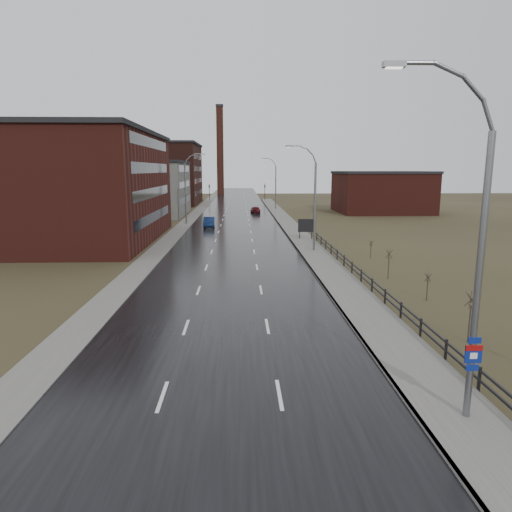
{
  "coord_description": "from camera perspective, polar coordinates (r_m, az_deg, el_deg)",
  "views": [
    {
      "loc": [
        0.79,
        -12.63,
        8.8
      ],
      "look_at": [
        1.86,
        17.92,
        3.0
      ],
      "focal_mm": 32.0,
      "sensor_mm": 36.0,
      "label": 1
    }
  ],
  "objects": [
    {
      "name": "car_far",
      "position": [
        93.5,
        -0.07,
        5.78
      ],
      "size": [
        2.12,
        4.36,
        1.43
      ],
      "primitive_type": "imported",
      "rotation": [
        0.0,
        0.0,
        3.25
      ],
      "color": "#450B11",
      "rests_on": "ground"
    },
    {
      "name": "warehouse_near",
      "position": [
        61.64,
        -22.94,
        8.01
      ],
      "size": [
        22.44,
        28.56,
        13.5
      ],
      "color": "#471914",
      "rests_on": "ground"
    },
    {
      "name": "sidewalk_left",
      "position": [
        73.7,
        -9.03,
        3.8
      ],
      "size": [
        2.4,
        260.0,
        0.12
      ],
      "primitive_type": "cube",
      "color": "#595651",
      "rests_on": "ground"
    },
    {
      "name": "shrub_f",
      "position": [
        47.36,
        14.17,
        0.86
      ],
      "size": [
        0.43,
        0.45,
        1.78
      ],
      "color": "#382D23",
      "rests_on": "ground"
    },
    {
      "name": "guardrail",
      "position": [
        33.36,
        14.64,
        -3.64
      ],
      "size": [
        0.1,
        53.05,
        1.1
      ],
      "color": "black",
      "rests_on": "ground"
    },
    {
      "name": "streetlight_right_far",
      "position": [
        102.96,
        2.31,
        9.08
      ],
      "size": [
        3.36,
        0.28,
        11.35
      ],
      "color": "slate",
      "rests_on": "ground"
    },
    {
      "name": "streetlight_right_mid",
      "position": [
        49.32,
        7.04,
        7.22
      ],
      "size": [
        3.36,
        0.28,
        11.35
      ],
      "color": "slate",
      "rests_on": "ground"
    },
    {
      "name": "streetlight_left",
      "position": [
        75.17,
        -8.59,
        8.36
      ],
      "size": [
        3.36,
        0.28,
        11.35
      ],
      "color": "slate",
      "rests_on": "ground"
    },
    {
      "name": "sidewalk_right",
      "position": [
        49.04,
        7.18,
        0.43
      ],
      "size": [
        3.2,
        180.0,
        0.18
      ],
      "primitive_type": "cube",
      "color": "#595651",
      "rests_on": "ground"
    },
    {
      "name": "curb_right",
      "position": [
        48.82,
        5.42,
        0.42
      ],
      "size": [
        0.16,
        180.0,
        0.18
      ],
      "primitive_type": "cube",
      "color": "slate",
      "rests_on": "ground"
    },
    {
      "name": "road",
      "position": [
        73.16,
        -2.62,
        3.84
      ],
      "size": [
        14.0,
        300.0,
        0.06
      ],
      "primitive_type": "cube",
      "color": "black",
      "rests_on": "ground"
    },
    {
      "name": "warehouse_mid",
      "position": [
        92.62,
        -13.86,
        8.24
      ],
      "size": [
        16.32,
        20.4,
        10.5
      ],
      "color": "slate",
      "rests_on": "ground"
    },
    {
      "name": "ground",
      "position": [
        15.41,
        -5.03,
        -24.12
      ],
      "size": [
        320.0,
        320.0,
        0.0
      ],
      "primitive_type": "plane",
      "color": "#2D2819",
      "rests_on": "ground"
    },
    {
      "name": "streetlight_main",
      "position": [
        16.74,
        25.33,
        0.29
      ],
      "size": [
        3.91,
        0.29,
        12.11
      ],
      "color": "slate",
      "rests_on": "ground"
    },
    {
      "name": "billboard",
      "position": [
        57.93,
        6.26,
        3.73
      ],
      "size": [
        2.01,
        0.17,
        2.7
      ],
      "color": "black",
      "rests_on": "ground"
    },
    {
      "name": "smokestack",
      "position": [
        162.91,
        -4.52,
        13.06
      ],
      "size": [
        2.7,
        2.7,
        30.7
      ],
      "color": "#331611",
      "rests_on": "ground"
    },
    {
      "name": "shrub_c",
      "position": [
        26.05,
        25.19,
        -6.79
      ],
      "size": [
        0.63,
        0.66,
        2.65
      ],
      "color": "#382D23",
      "rests_on": "ground"
    },
    {
      "name": "shrub_d",
      "position": [
        33.15,
        20.65,
        -3.56
      ],
      "size": [
        0.45,
        0.48,
        1.89
      ],
      "color": "#382D23",
      "rests_on": "ground"
    },
    {
      "name": "building_right",
      "position": [
        99.23,
        15.43,
        7.74
      ],
      "size": [
        18.36,
        16.32,
        8.5
      ],
      "color": "#471914",
      "rests_on": "ground"
    },
    {
      "name": "car_near",
      "position": [
        70.89,
        -5.87,
        4.19
      ],
      "size": [
        1.79,
        4.8,
        1.57
      ],
      "primitive_type": "imported",
      "rotation": [
        0.0,
        0.0,
        0.03
      ],
      "color": "#0D1E45",
      "rests_on": "ground"
    },
    {
      "name": "warehouse_far",
      "position": [
        122.95,
        -13.37,
        9.97
      ],
      "size": [
        26.52,
        24.48,
        15.5
      ],
      "color": "#331611",
      "rests_on": "ground"
    },
    {
      "name": "traffic_light_right",
      "position": [
        132.89,
        1.11,
        8.93
      ],
      "size": [
        0.58,
        2.73,
        5.3
      ],
      "color": "black",
      "rests_on": "ground"
    },
    {
      "name": "traffic_light_left",
      "position": [
        132.98,
        -5.87,
        8.87
      ],
      "size": [
        0.58,
        2.73,
        5.3
      ],
      "color": "black",
      "rests_on": "ground"
    },
    {
      "name": "shrub_e",
      "position": [
        38.59,
        16.25,
        -0.9
      ],
      "size": [
        0.58,
        0.61,
        2.45
      ],
      "color": "#382D23",
      "rests_on": "ground"
    }
  ]
}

